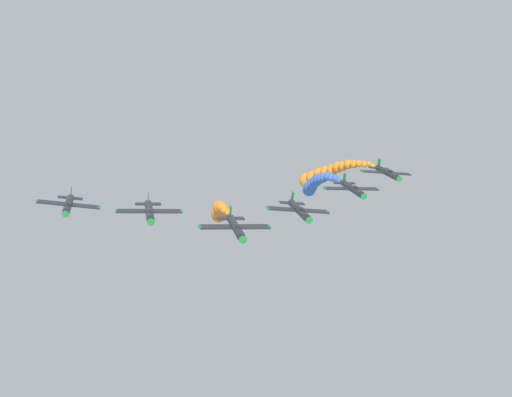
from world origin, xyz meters
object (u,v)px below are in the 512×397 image
(airplane_left_outer, at_px, (352,189))
(airplane_left_inner, at_px, (299,210))
(airplane_lead, at_px, (236,227))
(airplane_trailing, at_px, (387,173))
(airplane_right_inner, at_px, (149,211))
(airplane_right_outer, at_px, (68,205))

(airplane_left_outer, bearing_deg, airplane_left_inner, 43.33)
(airplane_lead, distance_m, airplane_left_inner, 14.00)
(airplane_left_inner, xyz_separation_m, airplane_trailing, (-22.10, -20.52, 0.56))
(airplane_right_inner, relative_size, airplane_right_outer, 1.00)
(airplane_left_inner, distance_m, airplane_trailing, 30.17)
(airplane_lead, bearing_deg, airplane_right_outer, -40.12)
(airplane_left_outer, relative_size, airplane_right_outer, 1.00)
(airplane_left_outer, relative_size, airplane_trailing, 1.00)
(airplane_lead, xyz_separation_m, airplane_trailing, (-33.02, -29.27, -0.03))
(airplane_lead, bearing_deg, airplane_right_inner, -44.08)
(airplane_right_outer, bearing_deg, airplane_left_outer, -178.34)
(airplane_left_inner, distance_m, airplane_right_inner, 21.71)
(airplane_left_inner, height_order, airplane_right_outer, airplane_left_inner)
(airplane_left_inner, height_order, airplane_left_outer, airplane_left_outer)
(airplane_left_inner, relative_size, airplane_right_inner, 1.00)
(airplane_right_outer, relative_size, airplane_trailing, 1.00)
(airplane_lead, height_order, airplane_left_outer, airplane_lead)
(airplane_left_inner, xyz_separation_m, airplane_right_inner, (21.64, -1.63, 0.54))
(airplane_trailing, bearing_deg, airplane_left_outer, 42.29)
(airplane_left_outer, bearing_deg, airplane_trailing, -137.71)
(airplane_left_inner, bearing_deg, airplane_lead, 38.73)
(airplane_right_outer, bearing_deg, airplane_right_inner, 143.90)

